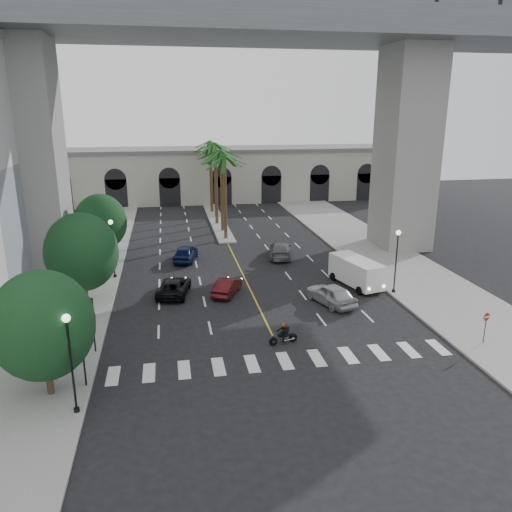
% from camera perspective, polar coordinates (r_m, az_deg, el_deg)
% --- Properties ---
extents(ground, '(140.00, 140.00, 0.00)m').
position_cam_1_polar(ground, '(31.93, 2.68, -10.62)').
color(ground, black).
rests_on(ground, ground).
extents(sidewalk_left, '(8.00, 100.00, 0.15)m').
position_cam_1_polar(sidewalk_left, '(45.87, -20.38, -2.99)').
color(sidewalk_left, gray).
rests_on(sidewalk_left, ground).
extents(sidewalk_right, '(8.00, 100.00, 0.15)m').
position_cam_1_polar(sidewalk_right, '(49.93, 15.78, -1.02)').
color(sidewalk_right, gray).
rests_on(sidewalk_right, ground).
extents(median, '(2.00, 24.00, 0.20)m').
position_cam_1_polar(median, '(67.57, -4.48, 4.05)').
color(median, gray).
rests_on(median, ground).
extents(pier_building, '(71.00, 10.50, 8.50)m').
position_cam_1_polar(pier_building, '(83.58, -5.76, 9.29)').
color(pier_building, '#BAB7A7').
rests_on(pier_building, ground).
extents(bridge, '(75.00, 13.00, 26.00)m').
position_cam_1_polar(bridge, '(50.84, 1.13, 20.93)').
color(bridge, gray).
rests_on(bridge, ground).
extents(palm_a, '(3.20, 3.20, 10.30)m').
position_cam_1_polar(palm_a, '(56.34, -3.62, 10.87)').
color(palm_a, '#47331E').
rests_on(palm_a, ground).
extents(palm_b, '(3.20, 3.20, 10.60)m').
position_cam_1_polar(palm_b, '(60.28, -3.98, 11.49)').
color(palm_b, '#47331E').
rests_on(palm_b, ground).
extents(palm_c, '(3.20, 3.20, 10.10)m').
position_cam_1_polar(palm_c, '(64.25, -4.65, 11.37)').
color(palm_c, '#47331E').
rests_on(palm_c, ground).
extents(palm_d, '(3.20, 3.20, 10.90)m').
position_cam_1_polar(palm_d, '(68.20, -4.71, 12.27)').
color(palm_d, '#47331E').
rests_on(palm_d, ground).
extents(palm_e, '(3.20, 3.20, 10.40)m').
position_cam_1_polar(palm_e, '(72.18, -5.23, 12.12)').
color(palm_e, '#47331E').
rests_on(palm_e, ground).
extents(palm_f, '(3.20, 3.20, 10.70)m').
position_cam_1_polar(palm_f, '(76.16, -5.28, 12.55)').
color(palm_f, '#47331E').
rests_on(palm_f, ground).
extents(street_tree_near, '(5.20, 5.20, 6.89)m').
position_cam_1_polar(street_tree_near, '(27.61, -23.21, -7.30)').
color(street_tree_near, '#382616').
rests_on(street_tree_near, ground).
extents(street_tree_mid, '(5.44, 5.44, 7.21)m').
position_cam_1_polar(street_tree_mid, '(39.62, -19.31, 0.41)').
color(street_tree_mid, '#382616').
rests_on(street_tree_mid, ground).
extents(street_tree_far, '(5.04, 5.04, 6.68)m').
position_cam_1_polar(street_tree_far, '(51.24, -17.33, 3.72)').
color(street_tree_far, '#382616').
rests_on(street_tree_far, ground).
extents(lamp_post_left_near, '(0.40, 0.40, 5.35)m').
position_cam_1_polar(lamp_post_left_near, '(25.82, -20.45, -10.61)').
color(lamp_post_left_near, black).
rests_on(lamp_post_left_near, ground).
extents(lamp_post_left_far, '(0.40, 0.40, 5.35)m').
position_cam_1_polar(lamp_post_left_far, '(45.40, -16.10, 1.37)').
color(lamp_post_left_far, black).
rests_on(lamp_post_left_far, ground).
extents(lamp_post_right, '(0.40, 0.40, 5.35)m').
position_cam_1_polar(lamp_post_right, '(41.49, 15.76, 0.00)').
color(lamp_post_right, black).
rests_on(lamp_post_right, ground).
extents(traffic_signal_near, '(0.25, 0.18, 3.65)m').
position_cam_1_polar(traffic_signal_near, '(28.32, -19.26, -9.63)').
color(traffic_signal_near, black).
rests_on(traffic_signal_near, ground).
extents(traffic_signal_far, '(0.25, 0.18, 3.65)m').
position_cam_1_polar(traffic_signal_far, '(31.93, -18.22, -6.52)').
color(traffic_signal_far, black).
rests_on(traffic_signal_far, ground).
extents(motorcycle_rider, '(1.95, 0.64, 1.43)m').
position_cam_1_polar(motorcycle_rider, '(32.39, 3.24, -8.94)').
color(motorcycle_rider, black).
rests_on(motorcycle_rider, ground).
extents(car_a, '(3.33, 5.13, 1.63)m').
position_cam_1_polar(car_a, '(39.02, 8.57, -4.32)').
color(car_a, '#ACAEB1').
rests_on(car_a, ground).
extents(car_b, '(3.01, 4.32, 1.35)m').
position_cam_1_polar(car_b, '(40.67, -3.33, -3.49)').
color(car_b, '#420D10').
rests_on(car_b, ground).
extents(car_c, '(3.21, 5.28, 1.37)m').
position_cam_1_polar(car_c, '(41.09, -9.36, -3.47)').
color(car_c, black).
rests_on(car_c, ground).
extents(car_d, '(3.32, 5.75, 1.57)m').
position_cam_1_polar(car_d, '(50.83, 2.80, 0.73)').
color(car_d, slate).
rests_on(car_d, ground).
extents(car_e, '(3.00, 5.05, 1.61)m').
position_cam_1_polar(car_e, '(49.98, -8.05, 0.34)').
color(car_e, '#0E1842').
rests_on(car_e, ground).
extents(cargo_van, '(3.35, 5.89, 2.37)m').
position_cam_1_polar(cargo_van, '(43.14, 11.44, -1.72)').
color(cargo_van, white).
rests_on(cargo_van, ground).
extents(pedestrian_a, '(0.77, 0.56, 1.94)m').
position_cam_1_polar(pedestrian_a, '(35.45, -21.68, -7.00)').
color(pedestrian_a, black).
rests_on(pedestrian_a, sidewalk_left).
extents(pedestrian_b, '(0.95, 0.80, 1.75)m').
position_cam_1_polar(pedestrian_b, '(35.29, -20.18, -7.10)').
color(pedestrian_b, black).
rests_on(pedestrian_b, sidewalk_left).
extents(do_not_enter_sign, '(0.53, 0.18, 2.21)m').
position_cam_1_polar(do_not_enter_sign, '(34.97, 24.79, -6.84)').
color(do_not_enter_sign, black).
rests_on(do_not_enter_sign, ground).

